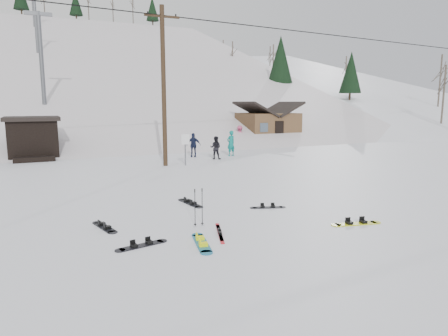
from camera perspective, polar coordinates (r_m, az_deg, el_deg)
name	(u,v)px	position (r m, az deg, el deg)	size (l,w,h in m)	color
ground	(250,249)	(10.34, 3.69, -11.45)	(200.00, 200.00, 0.00)	white
ski_slope	(77,206)	(65.54, -20.22, -5.10)	(60.00, 75.00, 45.00)	silver
ridge_right	(301,184)	(73.85, 10.94, -2.31)	(34.00, 85.00, 36.00)	white
treeline_right	(323,126)	(64.91, 13.95, 5.81)	(20.00, 60.00, 10.00)	black
treeline_crest	(61,120)	(94.65, -22.27, 6.41)	(50.00, 6.00, 10.00)	black
utility_pole	(164,85)	(23.46, -8.62, 11.71)	(2.00, 0.26, 9.00)	#3A2819
trail_sign	(185,144)	(23.49, -5.55, 3.44)	(0.50, 0.09, 1.85)	#595B60
lift_hut	(33,138)	(29.50, -25.61, 3.94)	(3.40, 4.10, 2.75)	black
lift_tower_near	(41,53)	(38.70, -24.69, 14.72)	(2.20, 0.36, 8.00)	#595B60
lift_tower_mid	(35,18)	(59.44, -25.34, 18.83)	(2.20, 0.36, 8.00)	#595B60
lift_tower_far	(33,0)	(80.33, -25.66, 20.80)	(2.20, 0.36, 8.00)	#595B60
cabin	(268,126)	(38.02, 6.26, 5.98)	(5.39, 4.40, 3.77)	brown
hero_snowboard	(202,243)	(10.66, -3.21, -10.60)	(0.59, 1.65, 0.12)	#18749D
hero_skis	(220,232)	(11.46, -0.61, -9.18)	(0.68, 1.71, 0.09)	#B1121A
ski_poles	(199,207)	(12.00, -3.65, -5.55)	(0.31, 0.08, 1.14)	black
board_scatter_a	(142,245)	(10.71, -11.68, -10.72)	(1.42, 0.50, 0.10)	black
board_scatter_b	(104,227)	(12.46, -16.71, -8.05)	(0.56, 1.45, 0.10)	black
board_scatter_d	(268,207)	(14.21, 6.27, -5.58)	(1.22, 0.58, 0.09)	black
board_scatter_e	(356,223)	(12.92, 18.36, -7.50)	(1.60, 0.59, 0.11)	yellow
board_scatter_f	(190,203)	(14.74, -4.86, -4.98)	(0.49, 1.58, 0.11)	black
skier_teal	(231,143)	(27.68, 0.99, 3.55)	(0.64, 0.42, 1.76)	#0B736C
skier_dark	(216,148)	(26.09, -1.21, 2.91)	(0.73, 0.57, 1.50)	black
skier_pink	(240,135)	(35.15, 2.26, 4.71)	(1.09, 0.63, 1.68)	#BE436F
skier_navy	(194,145)	(27.14, -4.36, 3.28)	(0.96, 0.40, 1.64)	#161C37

